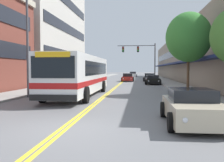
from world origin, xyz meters
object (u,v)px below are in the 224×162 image
object	(u,v)px
car_charcoal_parked_right_far	(150,78)
car_red_moving_second	(128,78)
car_beige_parked_left_mid	(88,79)
car_champagne_parked_right_foreground	(192,108)
traffic_signal_mast	(142,54)
car_navy_parked_left_far	(95,78)
car_black_parked_right_mid	(153,80)
city_bus	(80,74)
street_lamp_left_near	(31,25)
car_white_moving_lead	(133,74)
street_tree_right_mid	(189,37)

from	to	relation	value
car_charcoal_parked_right_far	car_red_moving_second	world-z (taller)	car_red_moving_second
car_beige_parked_left_mid	car_champagne_parked_right_foreground	size ratio (longest dim) A/B	1.05
car_champagne_parked_right_foreground	traffic_signal_mast	bearing A→B (deg)	92.49
car_charcoal_parked_right_far	car_red_moving_second	xyz separation A→B (m)	(-3.64, -1.01, 0.01)
car_navy_parked_left_far	car_black_parked_right_mid	size ratio (longest dim) A/B	0.88
car_beige_parked_left_mid	car_red_moving_second	xyz separation A→B (m)	(5.13, 7.85, -0.04)
city_bus	street_lamp_left_near	world-z (taller)	street_lamp_left_near
traffic_signal_mast	city_bus	bearing A→B (deg)	-102.28
car_red_moving_second	car_champagne_parked_right_foreground	bearing A→B (deg)	-83.42
city_bus	car_beige_parked_left_mid	size ratio (longest dim) A/B	2.75
car_navy_parked_left_far	car_black_parked_right_mid	xyz separation A→B (m)	(8.76, -5.58, -0.00)
car_navy_parked_left_far	car_white_moving_lead	distance (m)	27.62
city_bus	car_navy_parked_left_far	world-z (taller)	city_bus
car_beige_parked_left_mid	car_red_moving_second	distance (m)	9.38
car_white_moving_lead	car_beige_parked_left_mid	bearing A→B (deg)	-99.33
city_bus	car_beige_parked_left_mid	xyz separation A→B (m)	(-2.46, 14.74, -1.03)
car_charcoal_parked_right_far	car_white_moving_lead	xyz separation A→B (m)	(-3.32, 24.35, 0.02)
car_beige_parked_left_mid	city_bus	bearing A→B (deg)	-80.52
car_champagne_parked_right_foreground	car_red_moving_second	size ratio (longest dim) A/B	1.00
car_charcoal_parked_right_far	car_white_moving_lead	world-z (taller)	car_white_moving_lead
city_bus	car_white_moving_lead	bearing A→B (deg)	86.43
car_navy_parked_left_far	car_champagne_parked_right_foreground	distance (m)	31.33
car_champagne_parked_right_foreground	car_black_parked_right_mid	distance (m)	24.50
street_tree_right_mid	car_white_moving_lead	bearing A→B (deg)	96.58
car_champagne_parked_right_foreground	street_lamp_left_near	xyz separation A→B (m)	(-9.49, 7.67, 4.51)
car_beige_parked_left_mid	car_navy_parked_left_far	xyz separation A→B (m)	(0.01, 6.13, -0.06)
car_black_parked_right_mid	street_lamp_left_near	distance (m)	19.83
car_charcoal_parked_right_far	street_tree_right_mid	xyz separation A→B (m)	(2.01, -21.80, 3.93)
car_navy_parked_left_far	street_lamp_left_near	distance (m)	22.87
car_beige_parked_left_mid	traffic_signal_mast	xyz separation A→B (m)	(7.41, 7.98, 3.80)
car_beige_parked_left_mid	car_champagne_parked_right_foreground	xyz separation A→B (m)	(8.80, -23.95, -0.04)
car_beige_parked_left_mid	car_champagne_parked_right_foreground	bearing A→B (deg)	-69.83
street_tree_right_mid	street_lamp_left_near	bearing A→B (deg)	-163.76
street_lamp_left_near	street_tree_right_mid	world-z (taller)	street_lamp_left_near
car_charcoal_parked_right_far	street_lamp_left_near	xyz separation A→B (m)	(-9.46, -25.14, 4.52)
car_beige_parked_left_mid	street_tree_right_mid	xyz separation A→B (m)	(10.78, -12.93, 3.88)
traffic_signal_mast	street_lamp_left_near	world-z (taller)	street_lamp_left_near
car_red_moving_second	traffic_signal_mast	size ratio (longest dim) A/B	0.67
street_tree_right_mid	car_beige_parked_left_mid	bearing A→B (deg)	129.81
city_bus	traffic_signal_mast	world-z (taller)	traffic_signal_mast
car_charcoal_parked_right_far	traffic_signal_mast	size ratio (longest dim) A/B	0.67
car_red_moving_second	street_lamp_left_near	world-z (taller)	street_lamp_left_near
street_lamp_left_near	car_beige_parked_left_mid	bearing A→B (deg)	87.57
car_white_moving_lead	car_charcoal_parked_right_far	bearing A→B (deg)	-82.24
car_white_moving_lead	street_tree_right_mid	bearing A→B (deg)	-83.42
car_beige_parked_left_mid	traffic_signal_mast	distance (m)	11.53
car_navy_parked_left_far	city_bus	bearing A→B (deg)	-83.30
car_navy_parked_left_far	traffic_signal_mast	distance (m)	8.55
car_champagne_parked_right_foreground	city_bus	bearing A→B (deg)	124.52
car_charcoal_parked_right_far	car_white_moving_lead	distance (m)	24.57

